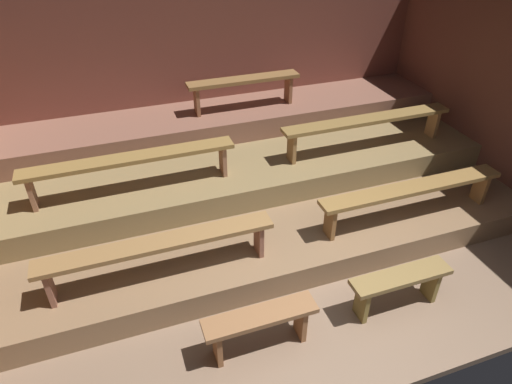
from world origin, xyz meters
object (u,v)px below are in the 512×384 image
Objects in this scene: bench_floor_left at (260,322)px; bench_lower_left at (159,247)px; bench_middle_left at (130,162)px; bench_middle_right at (368,123)px; bench_floor_right at (400,283)px; bench_lower_right at (412,191)px; bench_upper_center at (244,84)px.

bench_lower_left is at bearing 128.15° from bench_floor_left.
bench_middle_right is at bearing 0.00° from bench_middle_left.
bench_floor_right is (1.49, 0.00, 0.00)m from bench_floor_left.
bench_floor_right is at bearing 0.00° from bench_floor_left.
bench_lower_right is at bearing -21.84° from bench_middle_left.
bench_floor_left is 1.00× the size of bench_floor_right.
bench_middle_right is at bearing 42.91° from bench_floor_left.
bench_floor_right is at bearing -128.15° from bench_lower_right.
bench_upper_center reaches higher than bench_middle_left.
bench_middle_left is 2.14m from bench_upper_center.
bench_middle_right is at bearing 85.81° from bench_lower_right.
bench_upper_center reaches higher than bench_lower_left.
bench_lower_left is 1.26m from bench_middle_left.
bench_floor_right is 0.44× the size of bench_middle_left.
bench_middle_left is at bearing 180.00° from bench_middle_right.
bench_floor_left is at bearing 180.00° from bench_floor_right.
bench_middle_left is (-0.82, 2.15, 0.67)m from bench_floor_left.
bench_floor_right is 0.46× the size of bench_lower_right.
bench_floor_left is at bearing -105.90° from bench_upper_center.
bench_floor_right is 1.23m from bench_lower_right.
bench_floor_right is 0.46× the size of bench_lower_left.
bench_upper_center is (1.68, 2.39, 0.61)m from bench_lower_left.
bench_floor_right is 2.40m from bench_middle_right.
bench_lower_left is (-2.22, 0.93, 0.35)m from bench_floor_right.
bench_floor_left and bench_floor_right have the same top height.
bench_floor_left is at bearing -69.12° from bench_middle_left.
bench_floor_right is 0.65× the size of bench_upper_center.
bench_middle_right is (3.04, 1.22, 0.32)m from bench_lower_left.
bench_upper_center is at bearing 139.44° from bench_middle_right.
bench_floor_right is at bearing -42.91° from bench_middle_left.
bench_middle_left is 1.00× the size of bench_middle_right.
bench_lower_left is 0.96× the size of bench_middle_right.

